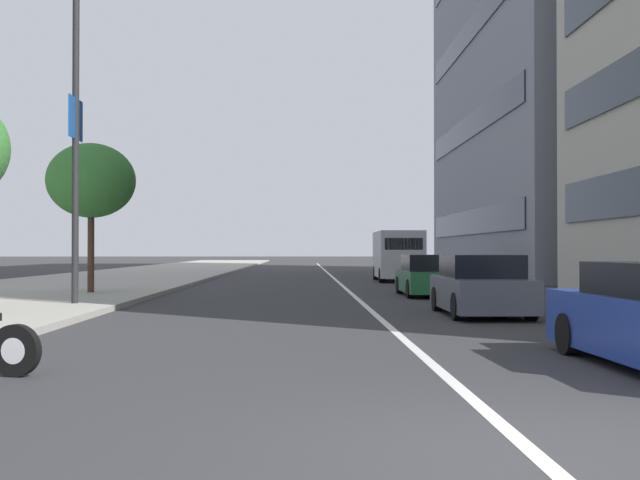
{
  "coord_description": "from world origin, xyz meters",
  "views": [
    {
      "loc": [
        -6.02,
        1.77,
        1.55
      ],
      "look_at": [
        12.98,
        1.34,
        1.8
      ],
      "focal_mm": 44.63,
      "sensor_mm": 36.0,
      "label": 1
    }
  ],
  "objects_px": {
    "car_following_behind": "(429,276)",
    "street_lamp_with_banners": "(89,94)",
    "street_tree_mid_sidewalk": "(91,181)",
    "car_approaching_light": "(481,287)",
    "delivery_van_ahead": "(398,255)"
  },
  "relations": [
    {
      "from": "delivery_van_ahead",
      "to": "street_tree_mid_sidewalk",
      "type": "bearing_deg",
      "value": 139.13
    },
    {
      "from": "car_approaching_light",
      "to": "car_following_behind",
      "type": "relative_size",
      "value": 1.0
    },
    {
      "from": "car_following_behind",
      "to": "street_tree_mid_sidewalk",
      "type": "height_order",
      "value": "street_tree_mid_sidewalk"
    },
    {
      "from": "car_approaching_light",
      "to": "street_lamp_with_banners",
      "type": "distance_m",
      "value": 11.42
    },
    {
      "from": "car_approaching_light",
      "to": "delivery_van_ahead",
      "type": "height_order",
      "value": "delivery_van_ahead"
    },
    {
      "from": "street_lamp_with_banners",
      "to": "street_tree_mid_sidewalk",
      "type": "relative_size",
      "value": 1.89
    },
    {
      "from": "car_following_behind",
      "to": "street_lamp_with_banners",
      "type": "height_order",
      "value": "street_lamp_with_banners"
    },
    {
      "from": "car_approaching_light",
      "to": "street_tree_mid_sidewalk",
      "type": "relative_size",
      "value": 0.84
    },
    {
      "from": "delivery_van_ahead",
      "to": "car_following_behind",
      "type": "bearing_deg",
      "value": 178.85
    },
    {
      "from": "car_approaching_light",
      "to": "street_tree_mid_sidewalk",
      "type": "xyz_separation_m",
      "value": [
        7.92,
        11.36,
        3.21
      ]
    },
    {
      "from": "delivery_van_ahead",
      "to": "street_lamp_with_banners",
      "type": "bearing_deg",
      "value": 151.87
    },
    {
      "from": "car_approaching_light",
      "to": "street_tree_mid_sidewalk",
      "type": "bearing_deg",
      "value": 55.58
    },
    {
      "from": "car_following_behind",
      "to": "delivery_van_ahead",
      "type": "xyz_separation_m",
      "value": [
        13.04,
        -0.52,
        0.68
      ]
    },
    {
      "from": "street_lamp_with_banners",
      "to": "delivery_van_ahead",
      "type": "bearing_deg",
      "value": -29.26
    },
    {
      "from": "delivery_van_ahead",
      "to": "street_lamp_with_banners",
      "type": "distance_m",
      "value": 21.95
    }
  ]
}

